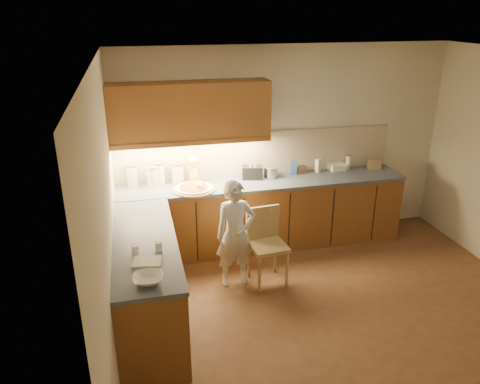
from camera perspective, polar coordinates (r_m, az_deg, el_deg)
The scene contains 24 objects.
room at distance 4.45m, azimuth 13.72°, elevation 3.41°, with size 4.54×4.50×2.62m.
l_counter at distance 5.72m, azimuth -1.31°, elevation -4.96°, with size 3.77×2.62×0.92m.
backsplash at distance 6.23m, azimuth 2.15°, elevation 4.73°, with size 3.75×0.02×0.58m, color #BEAE93.
upper_cabinets at distance 5.75m, azimuth -6.14°, elevation 9.74°, with size 1.95×0.36×0.73m.
pizza_on_board at distance 5.77m, azimuth -5.63°, elevation 0.41°, with size 0.52×0.52×0.21m.
child at distance 5.31m, azimuth -0.57°, elevation -5.12°, with size 0.46×0.30×1.26m, color silver.
wooden_chair at distance 5.44m, azimuth 3.17°, elevation -5.83°, with size 0.44×0.44×0.89m.
mixing_bowl at distance 3.96m, azimuth -11.17°, elevation -10.36°, with size 0.25×0.25×0.06m, color white.
canister_a at distance 5.98m, azimuth -13.02°, elevation 1.98°, with size 0.14×0.14×0.29m.
canister_b at distance 5.94m, azimuth -10.61°, elevation 1.88°, with size 0.15×0.15×0.26m.
canister_c at distance 5.97m, azimuth -9.92°, elevation 2.25°, with size 0.16×0.16×0.30m.
canister_d at distance 6.01m, azimuth -7.59°, elevation 2.34°, with size 0.16×0.16×0.27m.
oil_jug at distance 5.97m, azimuth -5.66°, elevation 2.55°, with size 0.13×0.11×0.35m.
toaster at distance 6.12m, azimuth 1.52°, elevation 2.40°, with size 0.29×0.20×0.17m.
steel_pot at distance 6.18m, azimuth 3.76°, elevation 2.43°, with size 0.19×0.19×0.14m.
blue_box at distance 6.33m, azimuth 6.57°, elevation 2.94°, with size 0.09×0.06×0.18m, color #34509E.
card_box_a at distance 6.40m, azimuth 7.47°, elevation 2.72°, with size 0.14×0.10×0.10m, color #9C7654.
white_bottle at distance 6.46m, azimuth 9.49°, elevation 3.20°, with size 0.06×0.06×0.18m, color white.
flat_pack at distance 6.60m, azimuth 11.73°, elevation 2.99°, with size 0.21×0.15×0.08m, color white.
tall_jar at distance 6.62m, azimuth 13.05°, elevation 3.54°, with size 0.07×0.07×0.21m.
card_box_b at distance 6.80m, azimuth 16.01°, elevation 3.40°, with size 0.18×0.14×0.14m, color #987B51.
dough_cloth at distance 4.25m, azimuth -11.28°, elevation -8.31°, with size 0.25×0.20×0.02m, color silver.
spice_jar_a at distance 4.40m, azimuth -12.66°, elevation -6.87°, with size 0.06×0.06×0.08m, color white.
spice_jar_b at distance 4.42m, azimuth -9.90°, elevation -6.52°, with size 0.07×0.07×0.09m, color white.
Camera 1 is at (-1.97, -3.76, 3.03)m, focal length 35.00 mm.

